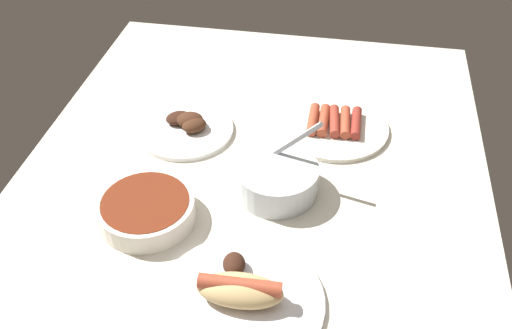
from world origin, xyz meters
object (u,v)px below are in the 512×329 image
(plate_grilled_meat, at_px, (186,127))
(plate_hotdog_assembled, at_px, (240,295))
(bowl_chili, at_px, (146,209))
(bowl_coleslaw, at_px, (277,178))
(plate_sausages, at_px, (334,125))

(plate_grilled_meat, xyz_separation_m, plate_hotdog_assembled, (-0.41, -0.20, 0.01))
(bowl_chili, bearing_deg, bowl_coleslaw, -62.36)
(plate_hotdog_assembled, bearing_deg, plate_grilled_meat, 25.91)
(plate_grilled_meat, distance_m, plate_hotdog_assembled, 0.45)
(plate_grilled_meat, height_order, plate_hotdog_assembled, plate_hotdog_assembled)
(plate_grilled_meat, distance_m, bowl_coleslaw, 0.26)
(plate_hotdog_assembled, distance_m, bowl_coleslaw, 0.26)
(plate_grilled_meat, height_order, bowl_coleslaw, bowl_coleslaw)
(plate_sausages, relative_size, bowl_chili, 1.35)
(bowl_coleslaw, xyz_separation_m, bowl_chili, (-0.11, 0.21, -0.01))
(plate_grilled_meat, relative_size, plate_hotdog_assembled, 0.78)
(plate_hotdog_assembled, bearing_deg, bowl_coleslaw, -3.85)
(plate_sausages, xyz_separation_m, bowl_chili, (-0.32, 0.30, 0.01))
(plate_hotdog_assembled, bearing_deg, plate_sausages, -13.09)
(plate_sausages, distance_m, plate_grilled_meat, 0.31)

